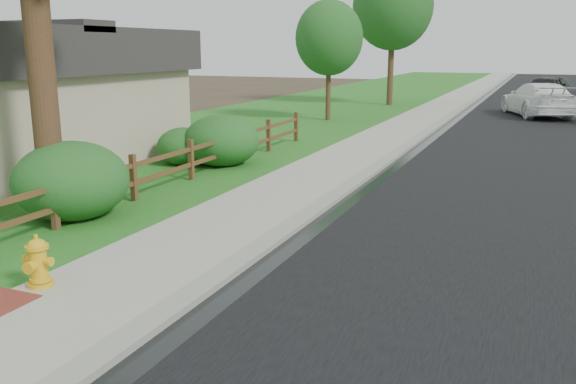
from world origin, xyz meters
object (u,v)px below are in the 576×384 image
at_px(fire_hydrant, 38,263).
at_px(white_suv, 538,99).
at_px(ranch_fence, 164,166).
at_px(dark_car_mid, 547,89).

distance_m(fire_hydrant, white_suv, 27.66).
xyz_separation_m(ranch_fence, white_suv, (7.90, 21.06, 0.23)).
bearing_deg(white_suv, dark_car_mid, -112.04).
xyz_separation_m(white_suv, dark_car_mid, (0.40, 9.15, -0.01)).
xyz_separation_m(ranch_fence, fire_hydrant, (1.90, -5.94, -0.17)).
xyz_separation_m(fire_hydrant, white_suv, (6.00, 27.00, 0.40)).
bearing_deg(ranch_fence, dark_car_mid, 74.65).
xyz_separation_m(fire_hydrant, dark_car_mid, (6.39, 36.15, 0.39)).
bearing_deg(fire_hydrant, white_suv, 77.47).
distance_m(fire_hydrant, dark_car_mid, 36.71).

